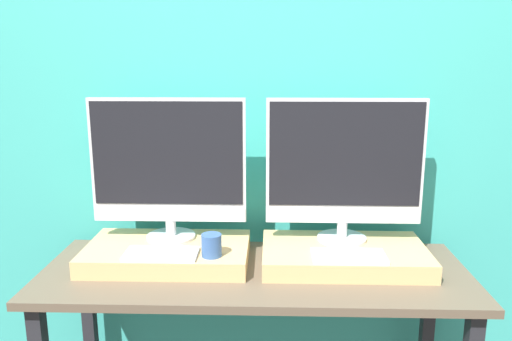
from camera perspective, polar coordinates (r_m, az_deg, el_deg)
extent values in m
cube|color=teal|center=(2.09, 0.18, 5.78)|extent=(8.00, 0.04, 2.60)
cube|color=brown|center=(1.89, -0.13, -11.65)|extent=(1.58, 0.57, 0.03)
cube|color=#232328|center=(2.41, -18.39, -17.20)|extent=(0.05, 0.05, 0.76)
cube|color=#232328|center=(2.37, 18.87, -17.71)|extent=(0.05, 0.05, 0.76)
cube|color=tan|center=(1.97, -10.05, -9.28)|extent=(0.62, 0.36, 0.07)
cylinder|color=silver|center=(2.02, -9.66, -7.42)|extent=(0.19, 0.19, 0.01)
cylinder|color=silver|center=(2.01, -9.70, -6.45)|extent=(0.04, 0.04, 0.06)
cube|color=silver|center=(1.94, -10.00, 1.11)|extent=(0.60, 0.02, 0.48)
cube|color=black|center=(1.92, -10.12, 1.90)|extent=(0.57, 0.00, 0.40)
cube|color=silver|center=(1.98, -9.85, -4.94)|extent=(0.59, 0.00, 0.06)
cube|color=silver|center=(1.86, -10.77, -9.35)|extent=(0.26, 0.13, 0.01)
cube|color=silver|center=(1.86, -10.78, -9.13)|extent=(0.25, 0.12, 0.00)
cylinder|color=#335693|center=(1.82, -5.11, -8.51)|extent=(0.07, 0.07, 0.08)
cube|color=tan|center=(1.95, 10.02, -9.51)|extent=(0.62, 0.36, 0.07)
cylinder|color=silver|center=(2.01, 9.76, -7.63)|extent=(0.19, 0.19, 0.01)
cylinder|color=silver|center=(1.99, 9.80, -6.65)|extent=(0.04, 0.04, 0.06)
cube|color=silver|center=(1.92, 10.11, 0.99)|extent=(0.60, 0.02, 0.48)
cube|color=black|center=(1.90, 10.20, 1.78)|extent=(0.57, 0.00, 0.40)
cube|color=silver|center=(1.96, 9.92, -5.12)|extent=(0.59, 0.00, 0.06)
cube|color=silver|center=(1.84, 10.54, -9.60)|extent=(0.26, 0.13, 0.01)
cube|color=silver|center=(1.83, 10.55, -9.38)|extent=(0.25, 0.12, 0.00)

